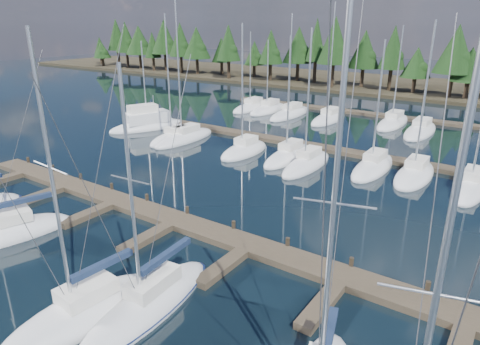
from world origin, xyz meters
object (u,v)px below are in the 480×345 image
Objects in this scene: front_sailboat_2 at (4,234)px; front_sailboat_4 at (149,305)px; motor_yacht_left at (147,124)px; front_sailboat_3 at (82,313)px; main_dock at (171,224)px.

front_sailboat_4 is (12.93, 0.20, 0.00)m from front_sailboat_2.
front_sailboat_2 is 29.42m from motor_yacht_left.
front_sailboat_3 is at bearing -133.47° from front_sailboat_4.
motor_yacht_left is at bearing 139.20° from main_dock.
front_sailboat_2 is at bearing -137.11° from main_dock.
motor_yacht_left is (-13.85, 25.95, 0.27)m from front_sailboat_2.
front_sailboat_4 is at bearing 0.88° from front_sailboat_2.
main_dock is 9.75m from front_sailboat_3.
front_sailboat_3 is 3.06m from front_sailboat_4.
motor_yacht_left is (-24.68, 27.97, 0.26)m from front_sailboat_3.
main_dock is 3.51× the size of front_sailboat_4.
front_sailboat_2 is at bearing 169.42° from front_sailboat_3.
front_sailboat_2 is (-7.81, -7.25, 0.08)m from main_dock.
main_dock is 3.17× the size of front_sailboat_3.
motor_yacht_left is at bearing 136.12° from front_sailboat_4.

